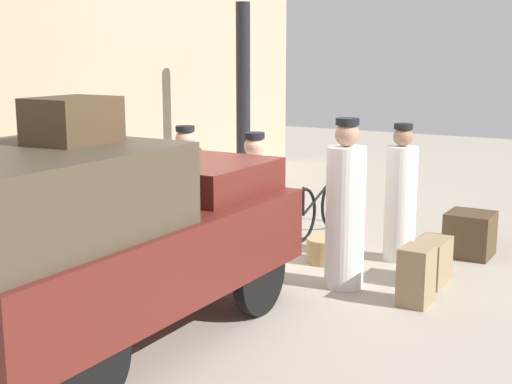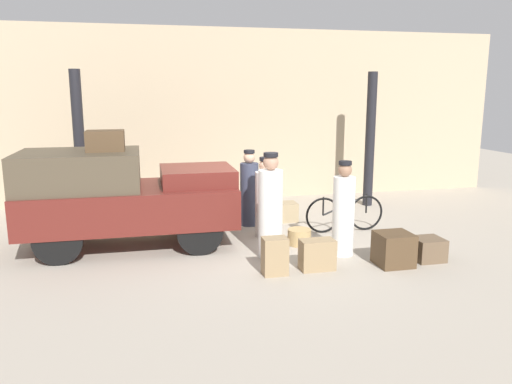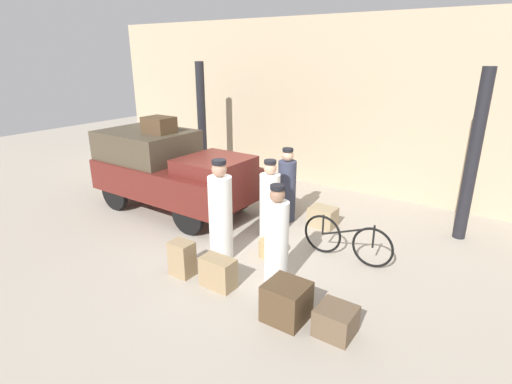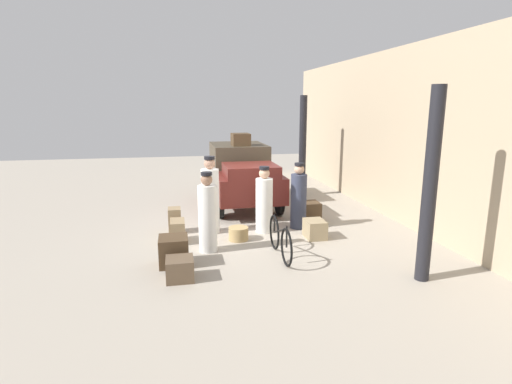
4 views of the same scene
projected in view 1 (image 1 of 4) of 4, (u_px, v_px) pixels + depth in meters
ground_plane at (262, 278)px, 8.16m from camera, size 30.00×30.00×0.00m
station_building_facade at (5, 74)px, 9.76m from camera, size 16.00×0.15×4.50m
canopy_pillar_right at (243, 103)px, 12.19m from camera, size 0.24×0.24×3.36m
truck at (97, 234)px, 6.12m from camera, size 3.87×1.82×1.82m
bicycle at (319, 208)px, 10.04m from camera, size 1.70×0.04×0.79m
wicker_basket at (325, 250)px, 8.74m from camera, size 0.45×0.45×0.30m
porter_with_bicycle at (186, 198)px, 8.90m from camera, size 0.40×0.40×1.65m
conductor_in_dark_uniform at (255, 206)px, 8.56m from camera, size 0.41×0.41×1.61m
porter_standing_middle at (401, 199)px, 8.73m from camera, size 0.39×0.39×1.70m
porter_lifting_near_truck at (345, 211)px, 7.71m from camera, size 0.43×0.43×1.86m
suitcase_black_upright at (475, 228)px, 9.67m from camera, size 0.50×0.48×0.39m
suitcase_small_leather at (132, 240)px, 8.80m from camera, size 0.56×0.50×0.52m
trunk_wicker_pale at (432, 261)px, 7.93m from camera, size 0.56×0.32×0.50m
trunk_umber_medium at (214, 225)px, 9.78m from camera, size 0.56×0.44×0.43m
suitcase_tan_flat at (416, 276)px, 7.27m from camera, size 0.39×0.30×0.61m
trunk_large_brown at (470, 234)px, 9.00m from camera, size 0.57×0.56×0.56m
trunk_on_truck_roof at (72, 120)px, 5.73m from camera, size 0.67×0.53×0.37m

